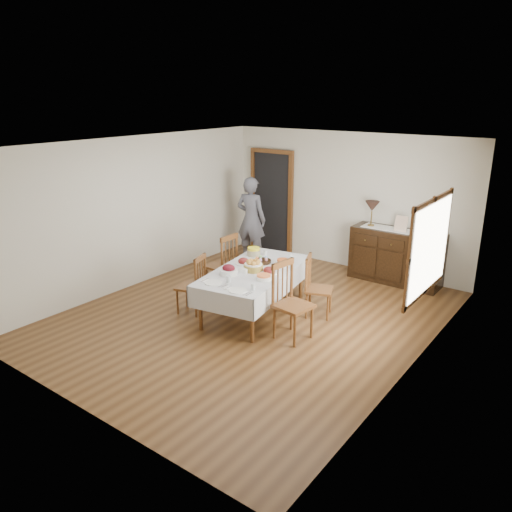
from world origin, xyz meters
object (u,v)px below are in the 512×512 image
Objects in this scene: chair_left_near at (193,284)px; chair_right_near at (290,300)px; chair_right_far at (316,286)px; table_lamp at (372,207)px; sideboard at (396,256)px; chair_left_far at (223,263)px; person at (251,217)px; dining_table at (254,275)px.

chair_right_near reaches higher than chair_left_near.
chair_right_near is at bearing 163.90° from chair_right_far.
sideboard is at bearing 1.71° from table_lamp.
chair_left_far is 2.88m from table_lamp.
chair_left_far is 1.94m from chair_right_near.
person reaches higher than chair_left_near.
table_lamp reaches higher than chair_right_far.
person is (-0.82, 2.57, 0.44)m from chair_left_near.
chair_right_far is at bearing -101.71° from sideboard.
chair_left_near is 0.98× the size of chair_right_far.
chair_left_far is 0.57× the size of person.
dining_table is 2.13× the size of chair_left_far.
chair_left_near is at bearing 99.31° from person.
table_lamp is at bearing -178.29° from sideboard.
chair_right_near reaches higher than chair_right_far.
chair_right_far is at bearing 12.58° from chair_right_near.
chair_left_far is 1.85m from person.
person is (-2.40, 1.53, 0.43)m from chair_right_far.
sideboard is at bearing -33.09° from chair_right_far.
chair_right_far is 2.25m from table_lamp.
person reaches higher than dining_table.
dining_table is 1.22× the size of person.
dining_table is 2.59m from person.
chair_right_near is at bearing 79.37° from chair_left_near.
chair_left_near is 2.73m from person.
chair_left_near is at bearing 103.79° from chair_right_near.
chair_left_far is 2.28× the size of table_lamp.
chair_left_far is 1.10× the size of chair_right_far.
person is at bearing -179.35° from chair_left_near.
table_lamp is at bearing 137.27° from chair_left_near.
table_lamp is (0.72, 2.58, 0.70)m from dining_table.
chair_left_far reaches higher than chair_right_far.
sideboard is 0.88× the size of person.
dining_table is 2.38× the size of chair_left_near.
chair_right_near is 0.60× the size of person.
chair_left_near is 0.51× the size of person.
chair_right_near is (1.66, 0.19, 0.08)m from chair_left_near.
person reaches higher than chair_right_near.
chair_right_far is (-0.08, 0.85, -0.07)m from chair_right_near.
chair_right_far is 0.59× the size of sideboard.
person is at bearing -168.70° from sideboard.
dining_table is 2.88m from sideboard.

